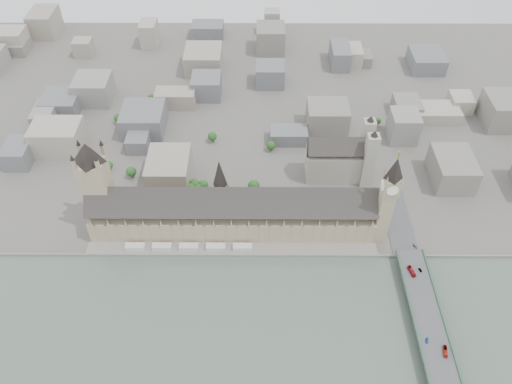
{
  "coord_description": "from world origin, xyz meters",
  "views": [
    {
      "loc": [
        23.93,
        -299.2,
        365.75
      ],
      "look_at": [
        22.28,
        38.28,
        30.99
      ],
      "focal_mm": 35.0,
      "sensor_mm": 36.0,
      "label": 1
    }
  ],
  "objects_px": {
    "westminster_abbey": "(341,158)",
    "victoria_tower": "(96,182)",
    "red_bus_south": "(445,351)",
    "red_bus_north": "(412,271)",
    "car_silver": "(420,270)",
    "westminster_bridge": "(427,324)",
    "palace_of_westminster": "(232,212)",
    "car_approach": "(415,246)",
    "car_blue": "(427,341)",
    "elizabeth_tower": "(388,195)"
  },
  "relations": [
    {
      "from": "westminster_abbey",
      "to": "car_approach",
      "type": "bearing_deg",
      "value": -62.02
    },
    {
      "from": "victoria_tower",
      "to": "car_blue",
      "type": "bearing_deg",
      "value": -25.23
    },
    {
      "from": "westminster_bridge",
      "to": "car_silver",
      "type": "distance_m",
      "value": 50.4
    },
    {
      "from": "red_bus_north",
      "to": "car_silver",
      "type": "height_order",
      "value": "red_bus_north"
    },
    {
      "from": "palace_of_westminster",
      "to": "westminster_abbey",
      "type": "distance_m",
      "value": 134.09
    },
    {
      "from": "westminster_bridge",
      "to": "red_bus_south",
      "type": "relative_size",
      "value": 31.61
    },
    {
      "from": "westminster_abbey",
      "to": "car_blue",
      "type": "height_order",
      "value": "westminster_abbey"
    },
    {
      "from": "car_approach",
      "to": "palace_of_westminster",
      "type": "bearing_deg",
      "value": 147.06
    },
    {
      "from": "car_approach",
      "to": "red_bus_north",
      "type": "bearing_deg",
      "value": -130.8
    },
    {
      "from": "palace_of_westminster",
      "to": "westminster_abbey",
      "type": "relative_size",
      "value": 3.9
    },
    {
      "from": "westminster_abbey",
      "to": "red_bus_north",
      "type": "relative_size",
      "value": 5.82
    },
    {
      "from": "palace_of_westminster",
      "to": "victoria_tower",
      "type": "bearing_deg",
      "value": 177.04
    },
    {
      "from": "victoria_tower",
      "to": "car_approach",
      "type": "bearing_deg",
      "value": -7.36
    },
    {
      "from": "car_silver",
      "to": "car_approach",
      "type": "relative_size",
      "value": 0.78
    },
    {
      "from": "red_bus_south",
      "to": "red_bus_north",
      "type": "bearing_deg",
      "value": 106.98
    },
    {
      "from": "victoria_tower",
      "to": "palace_of_westminster",
      "type": "bearing_deg",
      "value": -2.96
    },
    {
      "from": "elizabeth_tower",
      "to": "westminster_bridge",
      "type": "height_order",
      "value": "elizabeth_tower"
    },
    {
      "from": "red_bus_north",
      "to": "car_approach",
      "type": "bearing_deg",
      "value": 58.56
    },
    {
      "from": "car_blue",
      "to": "elizabeth_tower",
      "type": "bearing_deg",
      "value": 116.64
    },
    {
      "from": "westminster_bridge",
      "to": "red_bus_south",
      "type": "distance_m",
      "value": 28.12
    },
    {
      "from": "elizabeth_tower",
      "to": "car_silver",
      "type": "height_order",
      "value": "elizabeth_tower"
    },
    {
      "from": "westminster_abbey",
      "to": "red_bus_south",
      "type": "distance_m",
      "value": 217.22
    },
    {
      "from": "palace_of_westminster",
      "to": "westminster_abbey",
      "type": "height_order",
      "value": "westminster_abbey"
    },
    {
      "from": "car_blue",
      "to": "car_approach",
      "type": "xyz_separation_m",
      "value": [
        11.42,
        93.65,
        -0.04
      ]
    },
    {
      "from": "car_silver",
      "to": "red_bus_south",
      "type": "bearing_deg",
      "value": -110.07
    },
    {
      "from": "red_bus_north",
      "to": "car_blue",
      "type": "height_order",
      "value": "red_bus_north"
    },
    {
      "from": "victoria_tower",
      "to": "red_bus_south",
      "type": "bearing_deg",
      "value": -25.84
    },
    {
      "from": "red_bus_south",
      "to": "palace_of_westminster",
      "type": "bearing_deg",
      "value": 151.04
    },
    {
      "from": "victoria_tower",
      "to": "westminster_abbey",
      "type": "height_order",
      "value": "victoria_tower"
    },
    {
      "from": "elizabeth_tower",
      "to": "palace_of_westminster",
      "type": "bearing_deg",
      "value": 175.15
    },
    {
      "from": "westminster_abbey",
      "to": "car_silver",
      "type": "distance_m",
      "value": 144.35
    },
    {
      "from": "red_bus_north",
      "to": "red_bus_south",
      "type": "xyz_separation_m",
      "value": [
        9.55,
        -74.6,
        -0.19
      ]
    },
    {
      "from": "palace_of_westminster",
      "to": "car_approach",
      "type": "distance_m",
      "value": 170.69
    },
    {
      "from": "palace_of_westminster",
      "to": "westminster_bridge",
      "type": "bearing_deg",
      "value": -33.49
    },
    {
      "from": "westminster_abbey",
      "to": "victoria_tower",
      "type": "bearing_deg",
      "value": -163.5
    },
    {
      "from": "elizabeth_tower",
      "to": "westminster_abbey",
      "type": "relative_size",
      "value": 1.58
    },
    {
      "from": "palace_of_westminster",
      "to": "elizabeth_tower",
      "type": "xyz_separation_m",
      "value": [
        138.0,
        -11.7,
        35.38
      ]
    },
    {
      "from": "elizabeth_tower",
      "to": "westminster_abbey",
      "type": "distance_m",
      "value": 96.91
    },
    {
      "from": "car_blue",
      "to": "car_silver",
      "type": "xyz_separation_m",
      "value": [
        10.16,
        67.41,
        -0.13
      ]
    },
    {
      "from": "victoria_tower",
      "to": "car_approach",
      "type": "xyz_separation_m",
      "value": [
        289.43,
        -37.37,
        -44.19
      ]
    },
    {
      "from": "victoria_tower",
      "to": "red_bus_north",
      "type": "relative_size",
      "value": 8.57
    },
    {
      "from": "palace_of_westminster",
      "to": "red_bus_north",
      "type": "distance_m",
      "value": 169.16
    },
    {
      "from": "victoria_tower",
      "to": "red_bus_north",
      "type": "height_order",
      "value": "victoria_tower"
    },
    {
      "from": "elizabeth_tower",
      "to": "car_blue",
      "type": "distance_m",
      "value": 123.73
    },
    {
      "from": "palace_of_westminster",
      "to": "red_bus_north",
      "type": "bearing_deg",
      "value": -20.59
    },
    {
      "from": "red_bus_north",
      "to": "car_approach",
      "type": "distance_m",
      "value": 29.83
    },
    {
      "from": "victoria_tower",
      "to": "red_bus_north",
      "type": "bearing_deg",
      "value": -13.2
    },
    {
      "from": "westminster_bridge",
      "to": "westminster_abbey",
      "type": "height_order",
      "value": "westminster_abbey"
    },
    {
      "from": "victoria_tower",
      "to": "westminster_abbey",
      "type": "relative_size",
      "value": 1.47
    },
    {
      "from": "elizabeth_tower",
      "to": "car_approach",
      "type": "distance_m",
      "value": 58.8
    }
  ]
}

